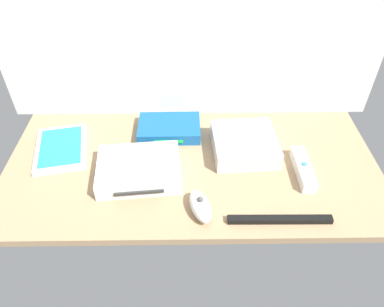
{
  "coord_description": "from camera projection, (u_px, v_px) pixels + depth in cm",
  "views": [
    {
      "loc": [
        -0.94,
        -71.41,
        67.16
      ],
      "look_at": [
        0.0,
        0.0,
        4.0
      ],
      "focal_mm": 34.12,
      "sensor_mm": 36.0,
      "label": 1
    }
  ],
  "objects": [
    {
      "name": "ground_plane",
      "position": [
        192.0,
        167.0,
        0.99
      ],
      "size": [
        100.0,
        48.0,
        2.0
      ],
      "primitive_type": "cube",
      "color": "#9E7F5B",
      "rests_on": "ground"
    },
    {
      "name": "network_router",
      "position": [
        169.0,
        128.0,
        1.07
      ],
      "size": [
        18.11,
        12.52,
        3.4
      ],
      "rotation": [
        0.0,
        0.0,
        0.01
      ],
      "color": "#145193",
      "rests_on": "ground_plane"
    },
    {
      "name": "sensor_bar",
      "position": [
        280.0,
        220.0,
        0.83
      ],
      "size": [
        24.02,
        2.03,
        1.4
      ],
      "primitive_type": "cube",
      "rotation": [
        0.0,
        0.0,
        -0.01
      ],
      "color": "black",
      "rests_on": "ground_plane"
    },
    {
      "name": "game_console",
      "position": [
        139.0,
        169.0,
        0.94
      ],
      "size": [
        22.37,
        17.93,
        4.4
      ],
      "rotation": [
        0.0,
        0.0,
        0.09
      ],
      "color": "white",
      "rests_on": "ground_plane"
    },
    {
      "name": "game_case",
      "position": [
        61.0,
        148.0,
        1.02
      ],
      "size": [
        17.07,
        21.3,
        1.56
      ],
      "rotation": [
        0.0,
        0.0,
        0.2
      ],
      "color": "white",
      "rests_on": "ground_plane"
    },
    {
      "name": "remote_wand",
      "position": [
        303.0,
        169.0,
        0.95
      ],
      "size": [
        3.61,
        14.8,
        3.4
      ],
      "rotation": [
        0.0,
        0.0,
        -0.0
      ],
      "color": "white",
      "rests_on": "ground_plane"
    },
    {
      "name": "back_wall",
      "position": [
        191.0,
        11.0,
        0.95
      ],
      "size": [
        110.0,
        1.2,
        64.0
      ],
      "primitive_type": "cube",
      "color": "white",
      "rests_on": "ground"
    },
    {
      "name": "remote_nunchuk",
      "position": [
        200.0,
        206.0,
        0.85
      ],
      "size": [
        7.05,
        10.84,
        5.1
      ],
      "rotation": [
        0.0,
        0.0,
        0.29
      ],
      "color": "white",
      "rests_on": "ground_plane"
    },
    {
      "name": "mini_computer",
      "position": [
        244.0,
        144.0,
        1.0
      ],
      "size": [
        17.94,
        17.94,
        5.3
      ],
      "rotation": [
        0.0,
        0.0,
        0.06
      ],
      "color": "silver",
      "rests_on": "ground_plane"
    }
  ]
}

